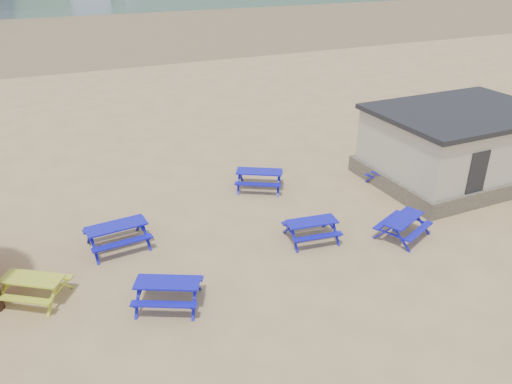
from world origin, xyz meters
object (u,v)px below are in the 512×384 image
picnic_table_yellow (34,289)px  amenity_block (458,145)px  picnic_table_blue_a (118,236)px  picnic_table_blue_b (259,180)px

picnic_table_yellow → amenity_block: amenity_block is taller
picnic_table_blue_a → picnic_table_yellow: picnic_table_blue_a is taller
picnic_table_blue_a → picnic_table_blue_b: 6.72m
picnic_table_blue_a → amenity_block: 14.69m
picnic_table_yellow → amenity_block: bearing=39.2°
picnic_table_blue_b → picnic_table_yellow: picnic_table_blue_b is taller
picnic_table_blue_a → amenity_block: bearing=-6.1°
picnic_table_blue_a → picnic_table_blue_b: (6.36, 2.18, -0.02)m
picnic_table_blue_b → amenity_block: bearing=12.8°
amenity_block → picnic_table_blue_b: bearing=162.3°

